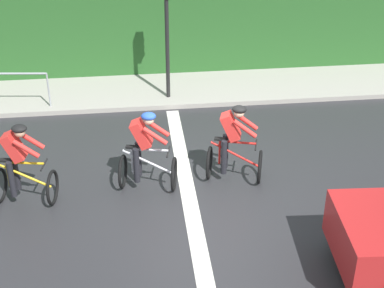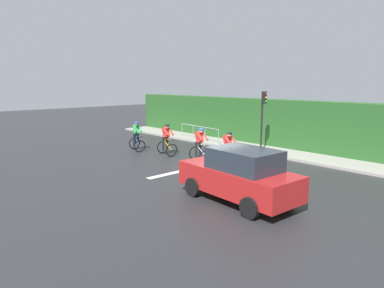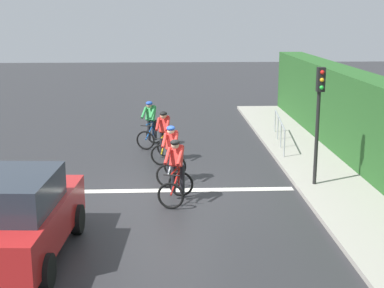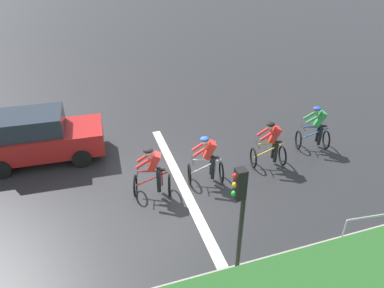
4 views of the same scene
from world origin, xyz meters
TOP-DOWN VIEW (x-y plane):
  - ground_plane at (0.00, 0.00)m, footprint 80.00×80.00m
  - sidewalk_kerb at (4.99, 2.00)m, footprint 2.80×22.81m
  - stone_wall_low at (5.89, 2.00)m, footprint 0.44×22.81m
  - hedge_wall at (6.19, 2.00)m, footprint 1.10×22.81m
  - road_marking_stop_line at (0.00, 0.29)m, footprint 7.00×0.30m
  - cyclist_lead at (-0.55, 5.49)m, footprint 0.98×1.24m
  - cyclist_second at (-0.05, 3.41)m, footprint 0.86×1.18m
  - cyclist_mid at (0.17, 1.08)m, footprint 0.89×1.20m
  - cyclist_fourth at (0.27, -0.65)m, footprint 0.95×1.22m
  - car_red at (-2.86, -3.89)m, footprint 2.08×4.20m
  - traffic_light_near_crossing at (4.11, 0.28)m, footprint 0.20×0.31m
  - pedestrian_railing_kerbside at (4.09, 5.23)m, footprint 0.48×3.90m

SIDE VIEW (x-z plane):
  - ground_plane at x=0.00m, z-range 0.00..0.00m
  - road_marking_stop_line at x=0.00m, z-range 0.00..0.01m
  - sidewalk_kerb at x=4.99m, z-range 0.00..0.12m
  - stone_wall_low at x=5.89m, z-range 0.00..0.59m
  - cyclist_lead at x=-0.55m, z-range -0.03..1.63m
  - cyclist_second at x=-0.05m, z-range -0.03..1.63m
  - cyclist_mid at x=0.17m, z-range -0.03..1.63m
  - cyclist_fourth at x=0.27m, z-range -0.03..1.63m
  - pedestrian_railing_kerbside at x=4.09m, z-range 0.29..1.31m
  - car_red at x=-2.86m, z-range -0.01..1.75m
  - hedge_wall at x=6.19m, z-range 0.00..2.82m
  - traffic_light_near_crossing at x=4.11m, z-range 0.55..3.89m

